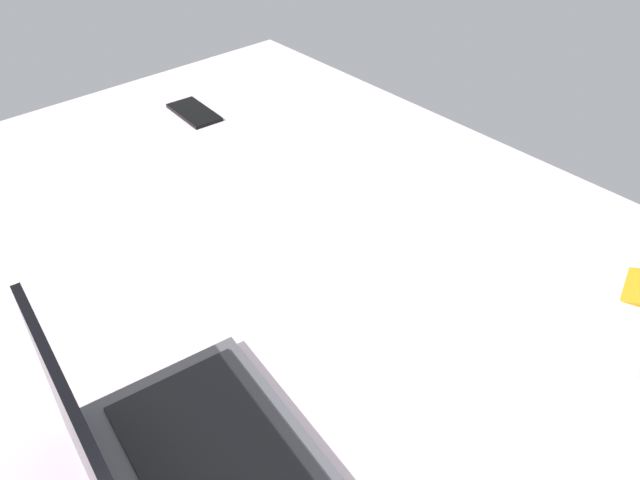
{
  "coord_description": "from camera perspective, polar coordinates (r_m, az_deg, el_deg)",
  "views": [
    {
      "loc": [
        -52.55,
        36.26,
        83.63
      ],
      "look_at": [
        5.19,
        -14.41,
        24.0
      ],
      "focal_mm": 35.78,
      "sensor_mm": 36.0,
      "label": 1
    }
  ],
  "objects": [
    {
      "name": "bed_mattress",
      "position": [
        0.98,
        -4.42,
        -11.79
      ],
      "size": [
        180.0,
        140.0,
        18.0
      ],
      "primitive_type": "cube",
      "color": "silver",
      "rests_on": "ground"
    },
    {
      "name": "laptop",
      "position": [
        0.74,
        -12.2,
        -19.51
      ],
      "size": [
        35.46,
        26.69,
        23.0
      ],
      "rotation": [
        0.0,
        0.0,
        -0.12
      ],
      "color": "#4C4C51",
      "rests_on": "bed_mattress"
    },
    {
      "name": "snack_cup",
      "position": [
        0.93,
        26.01,
        -6.72
      ],
      "size": [
        9.0,
        9.0,
        14.33
      ],
      "color": "silver",
      "rests_on": "bed_mattress"
    },
    {
      "name": "cell_phone",
      "position": [
        1.49,
        -11.2,
        11.13
      ],
      "size": [
        14.37,
        7.59,
        0.8
      ],
      "primitive_type": "cube",
      "rotation": [
        0.0,
        0.0,
        4.65
      ],
      "color": "black",
      "rests_on": "bed_mattress"
    }
  ]
}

